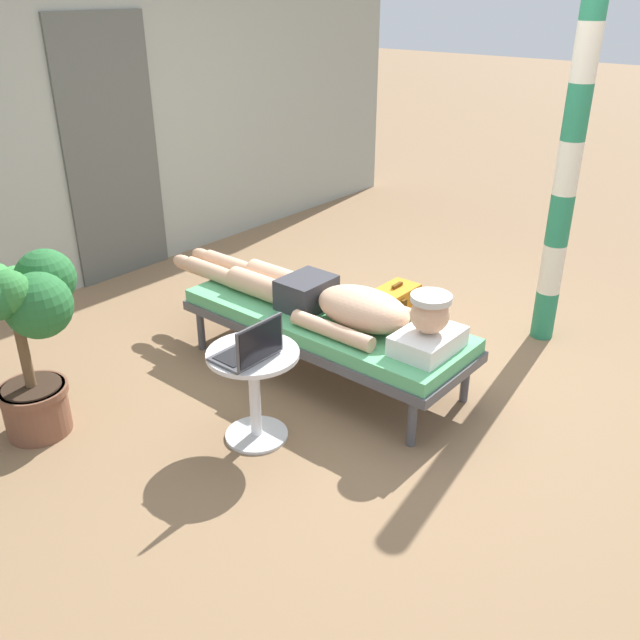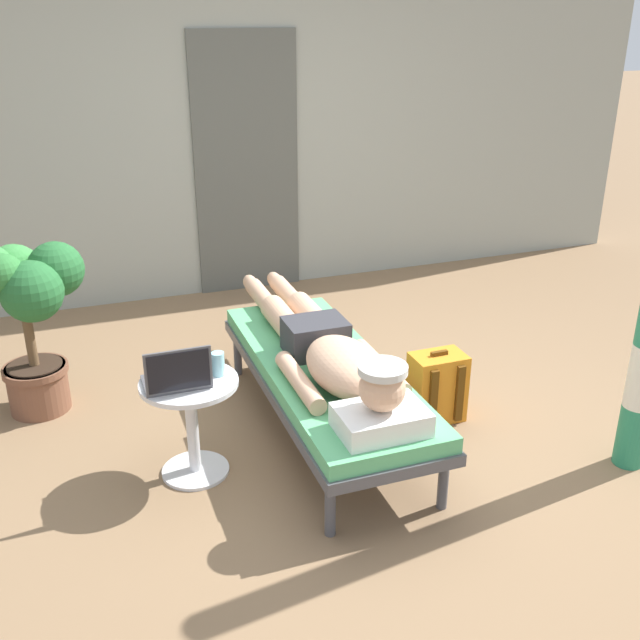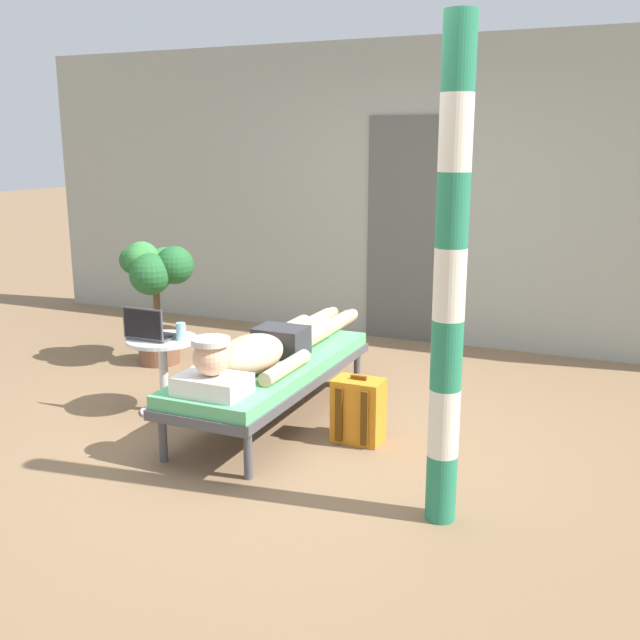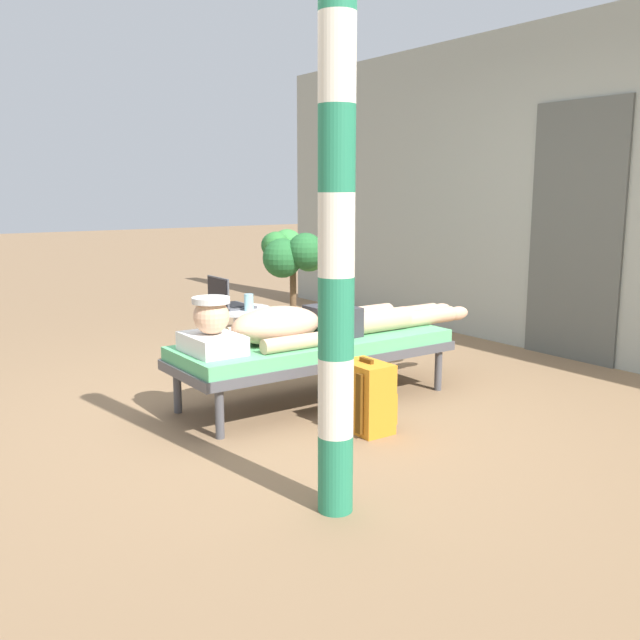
{
  "view_description": "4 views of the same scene",
  "coord_description": "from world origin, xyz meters",
  "px_view_note": "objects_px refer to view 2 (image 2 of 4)",
  "views": [
    {
      "loc": [
        -3.04,
        -2.23,
        2.21
      ],
      "look_at": [
        -0.35,
        0.03,
        0.48
      ],
      "focal_mm": 38.34,
      "sensor_mm": 36.0,
      "label": 1
    },
    {
      "loc": [
        -1.4,
        -3.15,
        2.18
      ],
      "look_at": [
        -0.19,
        0.18,
        0.66
      ],
      "focal_mm": 41.1,
      "sensor_mm": 36.0,
      "label": 2
    },
    {
      "loc": [
        2.0,
        -3.98,
        1.82
      ],
      "look_at": [
        0.06,
        0.42,
        0.65
      ],
      "focal_mm": 41.56,
      "sensor_mm": 36.0,
      "label": 3
    },
    {
      "loc": [
        3.49,
        -2.38,
        1.36
      ],
      "look_at": [
        -0.28,
        0.26,
        0.51
      ],
      "focal_mm": 39.76,
      "sensor_mm": 36.0,
      "label": 4
    }
  ],
  "objects_px": {
    "lounge_chair": "(324,375)",
    "side_table": "(191,411)",
    "drink_glass": "(218,364)",
    "person_reclining": "(328,351)",
    "potted_plant": "(25,299)",
    "backpack": "(436,387)",
    "laptop": "(177,377)"
  },
  "relations": [
    {
      "from": "person_reclining",
      "to": "drink_glass",
      "type": "xyz_separation_m",
      "value": [
        -0.6,
        -0.08,
        0.06
      ]
    },
    {
      "from": "side_table",
      "to": "potted_plant",
      "type": "relative_size",
      "value": 0.52
    },
    {
      "from": "laptop",
      "to": "drink_glass",
      "type": "height_order",
      "value": "laptop"
    },
    {
      "from": "person_reclining",
      "to": "potted_plant",
      "type": "height_order",
      "value": "potted_plant"
    },
    {
      "from": "potted_plant",
      "to": "side_table",
      "type": "bearing_deg",
      "value": -52.9
    },
    {
      "from": "lounge_chair",
      "to": "potted_plant",
      "type": "relative_size",
      "value": 1.84
    },
    {
      "from": "lounge_chair",
      "to": "backpack",
      "type": "relative_size",
      "value": 4.4
    },
    {
      "from": "lounge_chair",
      "to": "laptop",
      "type": "xyz_separation_m",
      "value": [
        -0.81,
        -0.2,
        0.24
      ]
    },
    {
      "from": "backpack",
      "to": "potted_plant",
      "type": "xyz_separation_m",
      "value": [
        -2.12,
        0.89,
        0.5
      ]
    },
    {
      "from": "lounge_chair",
      "to": "potted_plant",
      "type": "distance_m",
      "value": 1.71
    },
    {
      "from": "lounge_chair",
      "to": "laptop",
      "type": "bearing_deg",
      "value": -166.04
    },
    {
      "from": "lounge_chair",
      "to": "side_table",
      "type": "relative_size",
      "value": 3.57
    },
    {
      "from": "drink_glass",
      "to": "potted_plant",
      "type": "bearing_deg",
      "value": 132.79
    },
    {
      "from": "person_reclining",
      "to": "drink_glass",
      "type": "relative_size",
      "value": 18.12
    },
    {
      "from": "drink_glass",
      "to": "backpack",
      "type": "height_order",
      "value": "drink_glass"
    },
    {
      "from": "drink_glass",
      "to": "backpack",
      "type": "distance_m",
      "value": 1.31
    },
    {
      "from": "side_table",
      "to": "potted_plant",
      "type": "height_order",
      "value": "potted_plant"
    },
    {
      "from": "lounge_chair",
      "to": "laptop",
      "type": "relative_size",
      "value": 6.02
    },
    {
      "from": "lounge_chair",
      "to": "drink_glass",
      "type": "distance_m",
      "value": 0.66
    },
    {
      "from": "drink_glass",
      "to": "person_reclining",
      "type": "bearing_deg",
      "value": 7.7
    },
    {
      "from": "laptop",
      "to": "potted_plant",
      "type": "bearing_deg",
      "value": 123.33
    },
    {
      "from": "drink_glass",
      "to": "potted_plant",
      "type": "relative_size",
      "value": 0.12
    },
    {
      "from": "side_table",
      "to": "potted_plant",
      "type": "bearing_deg",
      "value": 127.1
    },
    {
      "from": "potted_plant",
      "to": "backpack",
      "type": "bearing_deg",
      "value": -22.7
    },
    {
      "from": "side_table",
      "to": "drink_glass",
      "type": "xyz_separation_m",
      "value": [
        0.15,
        0.01,
        0.23
      ]
    },
    {
      "from": "drink_glass",
      "to": "lounge_chair",
      "type": "bearing_deg",
      "value": 12.99
    },
    {
      "from": "drink_glass",
      "to": "potted_plant",
      "type": "xyz_separation_m",
      "value": [
        -0.87,
        0.94,
        0.11
      ]
    },
    {
      "from": "lounge_chair",
      "to": "drink_glass",
      "type": "height_order",
      "value": "drink_glass"
    },
    {
      "from": "lounge_chair",
      "to": "drink_glass",
      "type": "xyz_separation_m",
      "value": [
        -0.6,
        -0.14,
        0.24
      ]
    },
    {
      "from": "drink_glass",
      "to": "potted_plant",
      "type": "height_order",
      "value": "potted_plant"
    },
    {
      "from": "laptop",
      "to": "side_table",
      "type": "bearing_deg",
      "value": 40.52
    },
    {
      "from": "side_table",
      "to": "laptop",
      "type": "distance_m",
      "value": 0.24
    }
  ]
}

